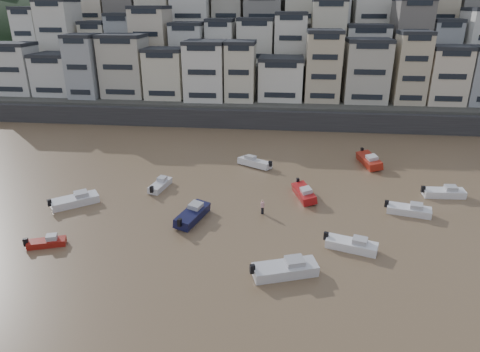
# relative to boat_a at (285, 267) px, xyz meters

# --- Properties ---
(harbor_wall) EXTENTS (140.00, 3.00, 3.50)m
(harbor_wall) POSITION_rel_boat_a_xyz_m (-3.38, 48.09, 0.89)
(harbor_wall) COLOR #38383A
(harbor_wall) RESTS_ON ground
(hillside) EXTENTS (141.04, 66.00, 50.00)m
(hillside) POSITION_rel_boat_a_xyz_m (1.35, 87.93, 12.15)
(hillside) COLOR #4C4C47
(hillside) RESTS_ON ground
(boat_a) EXTENTS (6.62, 4.02, 1.72)m
(boat_a) POSITION_rel_boat_a_xyz_m (0.00, 0.00, 0.00)
(boat_a) COLOR silver
(boat_a) RESTS_ON ground
(boat_b) EXTENTS (5.64, 3.29, 1.46)m
(boat_b) POSITION_rel_boat_a_xyz_m (6.39, 5.05, -0.13)
(boat_b) COLOR white
(boat_b) RESTS_ON ground
(boat_c) EXTENTS (3.52, 6.49, 1.69)m
(boat_c) POSITION_rel_boat_a_xyz_m (-10.35, 9.42, -0.02)
(boat_c) COLOR #12143A
(boat_c) RESTS_ON ground
(boat_d) EXTENTS (5.49, 2.87, 1.43)m
(boat_d) POSITION_rel_boat_a_xyz_m (13.86, 13.48, -0.14)
(boat_d) COLOR white
(boat_d) RESTS_ON ground
(boat_e) EXTENTS (3.39, 6.06, 1.57)m
(boat_e) POSITION_rel_boat_a_xyz_m (2.08, 16.67, -0.07)
(boat_e) COLOR #A31415
(boat_e) RESTS_ON ground
(boat_f) EXTENTS (2.41, 5.07, 1.33)m
(boat_f) POSITION_rel_boat_a_xyz_m (-16.38, 17.46, -0.20)
(boat_f) COLOR silver
(boat_f) RESTS_ON ground
(boat_g) EXTENTS (5.56, 2.10, 1.49)m
(boat_g) POSITION_rel_boat_a_xyz_m (19.37, 18.91, -0.11)
(boat_g) COLOR white
(boat_g) RESTS_ON ground
(boat_h) EXTENTS (5.87, 4.44, 1.55)m
(boat_h) POSITION_rel_boat_a_xyz_m (-4.82, 26.95, -0.08)
(boat_h) COLOR silver
(boat_h) RESTS_ON ground
(boat_i) EXTENTS (3.41, 6.92, 1.81)m
(boat_i) POSITION_rel_boat_a_xyz_m (12.00, 29.39, 0.05)
(boat_i) COLOR maroon
(boat_i) RESTS_ON ground
(boat_j) EXTENTS (4.15, 2.52, 1.08)m
(boat_j) POSITION_rel_boat_a_xyz_m (-23.53, 2.37, -0.32)
(boat_j) COLOR maroon
(boat_j) RESTS_ON ground
(boat_k) EXTENTS (5.77, 5.21, 1.60)m
(boat_k) POSITION_rel_boat_a_xyz_m (-25.02, 11.46, -0.06)
(boat_k) COLOR white
(boat_k) RESTS_ON ground
(person_pink) EXTENTS (0.44, 0.44, 1.74)m
(person_pink) POSITION_rel_boat_a_xyz_m (-2.73, 11.77, 0.01)
(person_pink) COLOR pink
(person_pink) RESTS_ON ground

